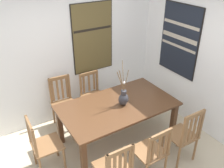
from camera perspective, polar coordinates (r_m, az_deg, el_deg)
name	(u,v)px	position (r m, az deg, el deg)	size (l,w,h in m)	color
wall_back	(68,51)	(4.62, -10.18, 7.69)	(6.40, 0.12, 2.70)	white
wall_side	(219,64)	(4.37, 23.71, 4.33)	(0.12, 6.40, 2.70)	white
dining_table	(118,109)	(4.08, 1.33, -5.91)	(1.90, 1.08, 0.76)	#51331E
centerpiece_vase	(124,98)	(3.96, 2.71, -3.20)	(0.27, 0.23, 0.72)	#333338
chair_0	(93,95)	(4.82, -4.54, -2.51)	(0.42, 0.42, 0.92)	brown
chair_1	(63,102)	(4.64, -11.35, -4.12)	(0.45, 0.45, 0.98)	brown
chair_2	(184,135)	(3.96, 16.48, -11.31)	(0.42, 0.42, 0.99)	brown
chair_3	(152,152)	(3.62, 9.24, -15.40)	(0.42, 0.42, 0.93)	brown
chair_4	(43,144)	(3.80, -15.88, -13.43)	(0.43, 0.43, 0.95)	brown
chair_5	(115,168)	(3.36, 0.62, -19.11)	(0.43, 0.43, 0.93)	brown
painting_on_back_wall	(93,38)	(4.69, -4.55, 10.65)	(0.84, 0.05, 1.33)	black
painting_on_side_wall	(179,40)	(4.74, 15.51, 9.86)	(0.05, 0.90, 1.32)	black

